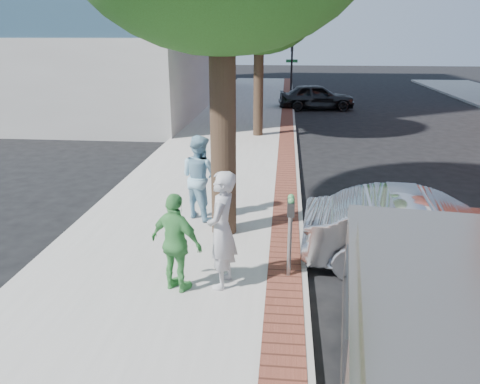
# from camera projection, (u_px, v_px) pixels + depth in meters

# --- Properties ---
(ground) EXTENTS (120.00, 120.00, 0.00)m
(ground) POSITION_uv_depth(u_px,v_px,m) (244.00, 283.00, 8.22)
(ground) COLOR black
(ground) RESTS_ON ground
(sidewalk) EXTENTS (5.00, 60.00, 0.15)m
(sidewalk) POSITION_uv_depth(u_px,v_px,m) (221.00, 160.00, 15.87)
(sidewalk) COLOR #9E9991
(sidewalk) RESTS_ON ground
(brick_strip) EXTENTS (0.60, 60.00, 0.01)m
(brick_strip) POSITION_uv_depth(u_px,v_px,m) (286.00, 160.00, 15.64)
(brick_strip) COLOR brown
(brick_strip) RESTS_ON sidewalk
(curb) EXTENTS (0.10, 60.00, 0.15)m
(curb) POSITION_uv_depth(u_px,v_px,m) (297.00, 162.00, 15.63)
(curb) COLOR gray
(curb) RESTS_ON ground
(office_base) EXTENTS (18.20, 22.20, 4.00)m
(office_base) POSITION_uv_depth(u_px,v_px,m) (70.00, 70.00, 29.50)
(office_base) COLOR gray
(office_base) RESTS_ON ground
(signal_near) EXTENTS (0.70, 0.15, 3.80)m
(signal_near) POSITION_uv_depth(u_px,v_px,m) (292.00, 67.00, 28.14)
(signal_near) COLOR black
(signal_near) RESTS_ON ground
(tree_far) EXTENTS (4.80, 4.80, 7.14)m
(tree_far) POSITION_uv_depth(u_px,v_px,m) (259.00, 2.00, 17.87)
(tree_far) COLOR black
(tree_far) RESTS_ON sidewalk
(parking_meter) EXTENTS (0.12, 0.32, 1.47)m
(parking_meter) POSITION_uv_depth(u_px,v_px,m) (290.00, 219.00, 7.84)
(parking_meter) COLOR gray
(parking_meter) RESTS_ON sidewalk
(person_gray) EXTENTS (0.58, 0.79, 1.99)m
(person_gray) POSITION_uv_depth(u_px,v_px,m) (222.00, 230.00, 7.57)
(person_gray) COLOR #A1A1A5
(person_gray) RESTS_ON sidewalk
(person_officer) EXTENTS (1.18, 1.13, 1.91)m
(person_officer) POSITION_uv_depth(u_px,v_px,m) (200.00, 177.00, 10.51)
(person_officer) COLOR #86B6CF
(person_officer) RESTS_ON sidewalk
(person_green) EXTENTS (1.06, 0.79, 1.67)m
(person_green) POSITION_uv_depth(u_px,v_px,m) (176.00, 243.00, 7.48)
(person_green) COLOR #479C4C
(person_green) RESTS_ON sidewalk
(sedan_silver) EXTENTS (4.46, 1.85, 1.43)m
(sedan_silver) POSITION_uv_depth(u_px,v_px,m) (424.00, 233.00, 8.50)
(sedan_silver) COLOR #B1B3B9
(sedan_silver) RESTS_ON ground
(bg_car) EXTENTS (4.43, 2.13, 1.46)m
(bg_car) POSITION_uv_depth(u_px,v_px,m) (317.00, 97.00, 26.77)
(bg_car) COLOR black
(bg_car) RESTS_ON ground
(van) EXTENTS (2.50, 5.23, 1.86)m
(van) POSITION_uv_depth(u_px,v_px,m) (436.00, 342.00, 5.03)
(van) COLOR gray
(van) RESTS_ON ground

